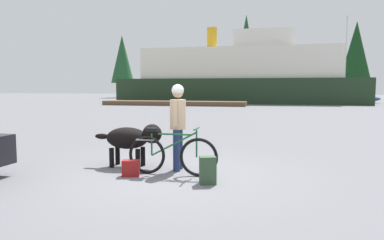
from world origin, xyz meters
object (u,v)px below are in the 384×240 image
(person_cyclist, at_px, (178,119))
(dog, at_px, (132,138))
(bicycle, at_px, (172,155))
(backpack, at_px, (208,170))
(sailboat_moored, at_px, (344,98))
(handbag_pannier, at_px, (131,168))
(ferry_boat, at_px, (241,77))

(person_cyclist, height_order, dog, person_cyclist)
(bicycle, height_order, dog, bicycle)
(bicycle, bearing_deg, backpack, -30.29)
(sailboat_moored, bearing_deg, dog, -106.70)
(person_cyclist, relative_size, handbag_pannier, 5.42)
(handbag_pannier, bearing_deg, backpack, -7.76)
(sailboat_moored, bearing_deg, handbag_pannier, -105.92)
(bicycle, relative_size, backpack, 3.65)
(handbag_pannier, bearing_deg, sailboat_moored, 74.08)
(bicycle, distance_m, ferry_boat, 32.99)
(dog, bearing_deg, bicycle, -27.17)
(bicycle, distance_m, backpack, 0.92)
(handbag_pannier, bearing_deg, dog, 110.37)
(backpack, bearing_deg, bicycle, 149.71)
(backpack, bearing_deg, sailboat_moored, 76.46)
(bicycle, relative_size, handbag_pannier, 5.49)
(handbag_pannier, bearing_deg, ferry_boat, 91.62)
(dog, height_order, handbag_pannier, dog)
(bicycle, bearing_deg, person_cyclist, 89.41)
(backpack, relative_size, handbag_pannier, 1.50)
(person_cyclist, relative_size, ferry_boat, 0.07)
(dog, relative_size, backpack, 3.10)
(dog, height_order, backpack, dog)
(dog, relative_size, handbag_pannier, 4.66)
(bicycle, xyz_separation_m, ferry_boat, (-1.67, 32.85, 2.43))
(ferry_boat, distance_m, sailboat_moored, 11.41)
(person_cyclist, relative_size, backpack, 3.60)
(backpack, xyz_separation_m, ferry_boat, (-2.45, 33.31, 2.58))
(bicycle, xyz_separation_m, dog, (-1.02, 0.52, 0.21))
(bicycle, distance_m, sailboat_moored, 36.15)
(person_cyclist, height_order, handbag_pannier, person_cyclist)
(dog, distance_m, sailboat_moored, 35.93)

